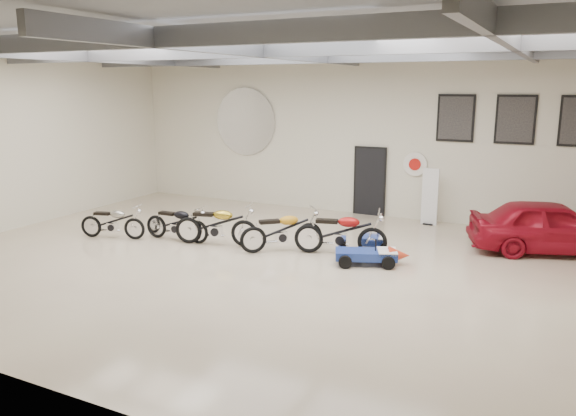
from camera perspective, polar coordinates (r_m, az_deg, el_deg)
The scene contains 18 objects.
floor at distance 12.90m, azimuth -2.39°, elevation -5.80°, with size 16.00×12.00×0.01m, color beige.
ceiling at distance 12.30m, azimuth -2.61°, elevation 16.92°, with size 16.00×12.00×0.01m, color slate.
back_wall at distance 17.81m, azimuth 6.97°, elevation 7.38°, with size 16.00×0.02×5.00m, color beige.
left_wall at distance 17.66m, azimuth -26.00°, elevation 6.19°, with size 0.02×12.00×5.00m, color beige.
ceiling_beams at distance 12.28m, azimuth -2.60°, elevation 15.76°, with size 15.80×11.80×0.32m, color slate, non-canonical shape.
door at distance 17.79m, azimuth 8.31°, elevation 2.62°, with size 0.92×0.08×2.10m, color black.
logo_plaque at distance 19.45m, azimuth -4.35°, elevation 8.74°, with size 2.30×0.06×1.16m, color silver, non-canonical shape.
poster_left at distance 16.96m, azimuth 16.67°, elevation 8.75°, with size 1.05×0.08×1.35m, color black, non-canonical shape.
poster_mid at distance 16.76m, azimuth 22.11°, elevation 8.32°, with size 1.05×0.08×1.35m, color black, non-canonical shape.
oil_sign at distance 17.31m, azimuth 12.79°, elevation 4.36°, with size 0.72×0.10×0.72m, color white, non-canonical shape.
banner_stand at distance 16.88m, azimuth 14.22°, elevation 1.23°, with size 0.47×0.19×1.74m, color white, non-canonical shape.
motorcycle_silver at distance 15.70m, azimuth -17.43°, elevation -1.29°, with size 1.80×0.56×0.94m, color silver, non-canonical shape.
motorcycle_black at distance 15.03m, azimuth -11.26°, elevation -1.44°, with size 1.90×0.59×0.99m, color silver, non-canonical shape.
motorcycle_gold at distance 14.43m, azimuth -7.34°, elevation -1.61°, with size 2.15×0.67×1.12m, color silver, non-canonical shape.
motorcycle_yellow at distance 13.83m, azimuth -0.66°, elevation -2.24°, with size 2.05×0.64×1.07m, color silver, non-canonical shape.
motorcycle_red at distance 13.57m, azimuth 5.34°, elevation -2.41°, with size 2.20×0.68×1.14m, color silver, non-canonical shape.
go_kart at distance 12.97m, azimuth 8.58°, elevation -4.40°, with size 1.71×0.77×0.62m, color navy, non-canonical shape.
vintage_car at distance 15.10m, azimuth 25.20°, elevation -1.71°, with size 3.85×1.55×1.31m, color maroon.
Camera 1 is at (5.95, -10.72, 4.02)m, focal length 35.00 mm.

